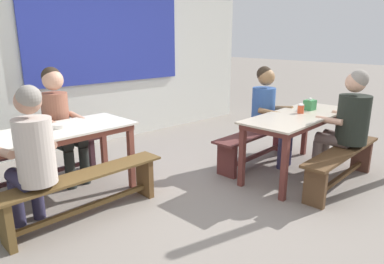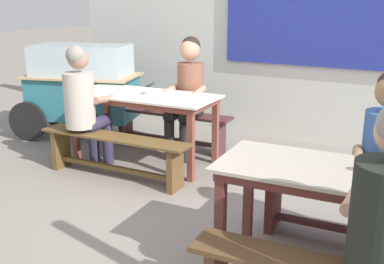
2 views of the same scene
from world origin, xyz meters
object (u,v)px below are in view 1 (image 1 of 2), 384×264
object	(u,v)px
person_center_facing	(59,117)
tissue_box	(310,105)
bench_far_front	(85,190)
bench_near_front	(342,162)
bench_near_back	(258,142)
person_right_near_table	(268,110)
dining_table_near	(298,121)
dining_table_far	(54,137)
soup_bowl	(59,126)
bench_far_back	(37,159)
person_left_back_turned	(32,153)
condiment_jar	(301,109)
person_near_front	(348,119)

from	to	relation	value
person_center_facing	tissue_box	size ratio (longest dim) A/B	8.75
bench_far_front	bench_near_front	bearing A→B (deg)	-27.26
bench_near_back	person_right_near_table	size ratio (longest dim) A/B	1.22
dining_table_near	bench_near_front	size ratio (longest dim) A/B	1.09
dining_table_far	tissue_box	world-z (taller)	tissue_box
bench_far_front	person_right_near_table	xyz separation A→B (m)	(2.46, -0.22, 0.44)
tissue_box	soup_bowl	distance (m)	2.95
bench_far_front	person_center_facing	world-z (taller)	person_center_facing
person_right_near_table	tissue_box	xyz separation A→B (m)	(0.26, -0.43, 0.09)
bench_far_back	soup_bowl	bearing A→B (deg)	-78.71
person_left_back_turned	bench_far_front	bearing A→B (deg)	-6.37
dining_table_near	bench_near_front	world-z (taller)	dining_table_near
dining_table_far	bench_far_front	distance (m)	0.67
bench_far_back	person_right_near_table	bearing A→B (deg)	-27.67
dining_table_near	tissue_box	bearing A→B (deg)	9.40
bench_near_back	condiment_jar	size ratio (longest dim) A/B	14.10
bench_near_front	person_center_facing	bearing A→B (deg)	133.90
bench_far_front	person_near_front	size ratio (longest dim) A/B	1.25
dining_table_near	bench_near_back	size ratio (longest dim) A/B	1.10
dining_table_far	person_center_facing	size ratio (longest dim) A/B	1.22
bench_far_back	condiment_jar	world-z (taller)	condiment_jar
bench_near_front	tissue_box	world-z (taller)	tissue_box
bench_far_back	person_center_facing	bearing A→B (deg)	-12.30
dining_table_far	soup_bowl	world-z (taller)	soup_bowl
person_right_near_table	bench_near_front	bearing A→B (deg)	-91.44
dining_table_near	bench_far_back	world-z (taller)	dining_table_near
person_left_back_turned	tissue_box	bearing A→B (deg)	-12.54
dining_table_near	tissue_box	distance (m)	0.36
bench_near_front	condiment_jar	bearing A→B (deg)	86.44
soup_bowl	bench_near_front	bearing A→B (deg)	-37.69
bench_near_back	bench_near_front	world-z (taller)	same
bench_near_back	bench_near_front	distance (m)	1.10
bench_far_front	tissue_box	size ratio (longest dim) A/B	10.76
person_near_front	dining_table_near	bearing A→B (deg)	114.81
person_left_back_turned	person_center_facing	distance (m)	1.17
bench_far_back	person_center_facing	distance (m)	0.54
bench_near_back	person_center_facing	xyz separation A→B (m)	(-2.13, 1.19, 0.46)
dining_table_far	person_left_back_turned	bearing A→B (deg)	-126.00
person_center_facing	person_right_near_table	size ratio (longest dim) A/B	1.03
bench_far_front	bench_far_back	bearing A→B (deg)	92.86
person_right_near_table	condiment_jar	xyz separation A→B (m)	(0.01, -0.46, 0.08)
bench_near_back	soup_bowl	world-z (taller)	soup_bowl
person_near_front	person_left_back_turned	bearing A→B (deg)	157.83
bench_far_front	person_near_front	xyz separation A→B (m)	(2.61, -1.18, 0.45)
bench_far_front	tissue_box	distance (m)	2.85
person_left_back_turned	soup_bowl	distance (m)	0.70
bench_far_front	person_left_back_turned	world-z (taller)	person_left_back_turned
person_center_facing	person_right_near_table	distance (m)	2.56
bench_near_back	condiment_jar	xyz separation A→B (m)	(0.11, -0.52, 0.51)
person_left_back_turned	condiment_jar	world-z (taller)	person_left_back_turned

